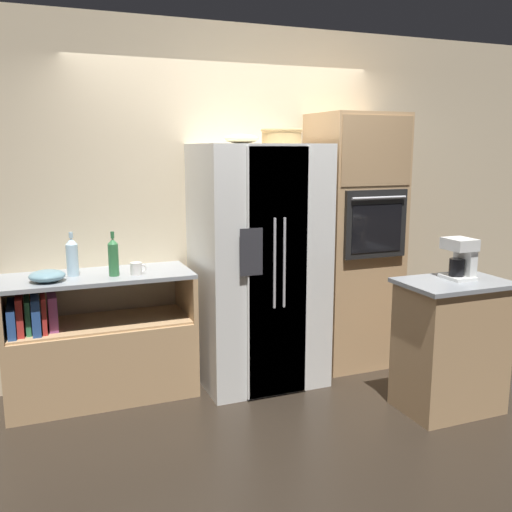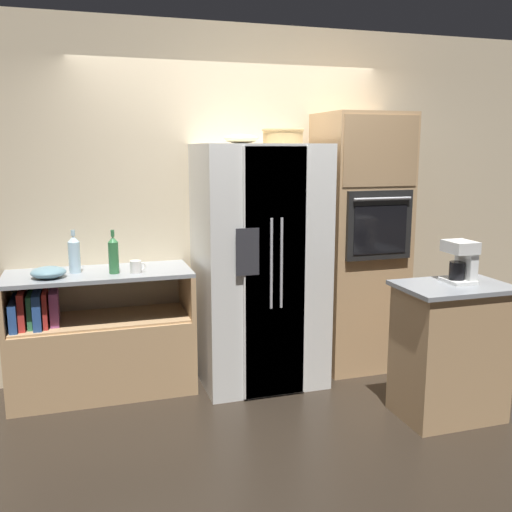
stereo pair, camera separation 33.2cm
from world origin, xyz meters
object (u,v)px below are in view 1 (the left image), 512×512
object	(u,v)px
coffee_maker	(461,257)
mug	(137,269)
refrigerator	(258,265)
wicker_basket	(282,136)
wall_oven	(353,241)
mixing_bowl	(47,276)
fruit_bowl	(241,139)
bottle_short	(72,257)
bottle_tall	(113,257)

from	to	relation	value
coffee_maker	mug	bearing A→B (deg)	154.83
refrigerator	wicker_basket	xyz separation A→B (m)	(0.17, -0.04, 0.99)
wall_oven	coffee_maker	size ratio (longest dim) A/B	7.38
wall_oven	mixing_bowl	world-z (taller)	wall_oven
mug	mixing_bowl	size ratio (longest dim) A/B	0.48
fruit_bowl	coffee_maker	world-z (taller)	fruit_bowl
bottle_short	wall_oven	bearing A→B (deg)	-1.58
wicker_basket	refrigerator	bearing A→B (deg)	166.56
wicker_basket	mug	size ratio (longest dim) A/B	2.73
bottle_short	mixing_bowl	bearing A→B (deg)	-145.25
bottle_tall	bottle_short	size ratio (longest dim) A/B	1.01
wall_oven	mixing_bowl	size ratio (longest dim) A/B	8.72
bottle_tall	fruit_bowl	bearing A→B (deg)	-5.82
wall_oven	bottle_short	bearing A→B (deg)	178.42
fruit_bowl	mixing_bowl	bearing A→B (deg)	176.56
refrigerator	wall_oven	world-z (taller)	wall_oven
fruit_bowl	mixing_bowl	world-z (taller)	fruit_bowl
bottle_tall	coffee_maker	xyz separation A→B (m)	(2.22, -1.00, 0.02)
wall_oven	fruit_bowl	distance (m)	1.36
refrigerator	bottle_tall	xyz separation A→B (m)	(-1.10, 0.03, 0.14)
mixing_bowl	mug	bearing A→B (deg)	-1.22
fruit_bowl	coffee_maker	size ratio (longest dim) A/B	0.87
wall_oven	bottle_tall	size ratio (longest dim) A/B	6.61
mug	bottle_tall	bearing A→B (deg)	170.85
wicker_basket	bottle_tall	world-z (taller)	wicker_basket
fruit_bowl	wall_oven	bearing A→B (deg)	7.80
bottle_tall	coffee_maker	size ratio (longest dim) A/B	1.12
bottle_short	coffee_maker	xyz separation A→B (m)	(2.49, -1.11, 0.02)
bottle_tall	bottle_short	distance (m)	0.29
fruit_bowl	mug	bearing A→B (deg)	174.85
mug	fruit_bowl	bearing A→B (deg)	-5.15
bottle_tall	refrigerator	bearing A→B (deg)	-1.37
bottle_short	mixing_bowl	world-z (taller)	bottle_short
mug	wicker_basket	bearing A→B (deg)	-2.18
bottle_tall	coffee_maker	bearing A→B (deg)	-24.15
fruit_bowl	mixing_bowl	size ratio (longest dim) A/B	1.03
wall_oven	bottle_tall	xyz separation A→B (m)	(-2.00, -0.05, 0.01)
refrigerator	mixing_bowl	distance (m)	1.55
mixing_bowl	coffee_maker	bearing A→B (deg)	-20.21
refrigerator	bottle_short	size ratio (longest dim) A/B	5.92
mixing_bowl	bottle_tall	bearing A→B (deg)	1.54
refrigerator	wicker_basket	world-z (taller)	wicker_basket
coffee_maker	bottle_short	bearing A→B (deg)	156.04
mug	bottle_short	bearing A→B (deg)	162.24
refrigerator	mug	distance (m)	0.94
wall_oven	wicker_basket	distance (m)	1.13
mug	mixing_bowl	bearing A→B (deg)	178.78
refrigerator	fruit_bowl	world-z (taller)	fruit_bowl
fruit_bowl	coffee_maker	xyz separation A→B (m)	(1.28, -0.90, -0.81)
refrigerator	wicker_basket	bearing A→B (deg)	-13.44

